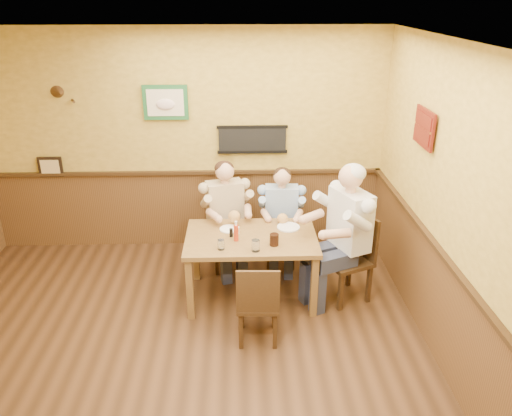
{
  "coord_description": "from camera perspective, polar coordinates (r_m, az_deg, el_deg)",
  "views": [
    {
      "loc": [
        0.68,
        -3.58,
        3.16
      ],
      "look_at": [
        0.85,
        1.13,
        1.1
      ],
      "focal_mm": 35.0,
      "sensor_mm": 36.0,
      "label": 1
    }
  ],
  "objects": [
    {
      "name": "salt_shaker",
      "position": [
        5.37,
        -2.07,
        -2.56
      ],
      "size": [
        0.04,
        0.04,
        0.08
      ],
      "primitive_type": "cylinder",
      "rotation": [
        0.0,
        0.0,
        -0.2
      ],
      "color": "white",
      "rests_on": "dining_table"
    },
    {
      "name": "cola_tumbler",
      "position": [
        5.13,
        2.09,
        -3.64
      ],
      "size": [
        0.11,
        0.11,
        0.12
      ],
      "primitive_type": "cylinder",
      "rotation": [
        0.0,
        0.0,
        -0.16
      ],
      "color": "black",
      "rests_on": "dining_table"
    },
    {
      "name": "diner_white_elder",
      "position": [
        5.42,
        10.49,
        -3.75
      ],
      "size": [
        0.85,
        0.85,
        1.41
      ],
      "primitive_type": null,
      "rotation": [
        0.0,
        0.0,
        -1.16
      ],
      "color": "silver",
      "rests_on": "ground"
    },
    {
      "name": "water_glass_left",
      "position": [
        5.06,
        -4.02,
        -4.2
      ],
      "size": [
        0.09,
        0.09,
        0.11
      ],
      "primitive_type": "cylinder",
      "rotation": [
        0.0,
        0.0,
        0.3
      ],
      "color": "white",
      "rests_on": "dining_table"
    },
    {
      "name": "chair_back_left",
      "position": [
        6.08,
        -3.47,
        -3.09
      ],
      "size": [
        0.49,
        0.49,
        0.86
      ],
      "primitive_type": null,
      "rotation": [
        0.0,
        0.0,
        0.27
      ],
      "color": "#3D2813",
      "rests_on": "ground"
    },
    {
      "name": "diner_tan_shirt",
      "position": [
        6.0,
        -3.52,
        -1.51
      ],
      "size": [
        0.7,
        0.7,
        1.23
      ],
      "primitive_type": null,
      "rotation": [
        0.0,
        0.0,
        0.27
      ],
      "color": "#CDB48D",
      "rests_on": "ground"
    },
    {
      "name": "dining_table",
      "position": [
        5.37,
        -0.55,
        -4.11
      ],
      "size": [
        1.4,
        0.9,
        0.75
      ],
      "color": "brown",
      "rests_on": "ground"
    },
    {
      "name": "plate_far_left",
      "position": [
        5.48,
        -3.07,
        -2.41
      ],
      "size": [
        0.25,
        0.25,
        0.01
      ],
      "primitive_type": "cylinder",
      "rotation": [
        0.0,
        0.0,
        0.18
      ],
      "color": "white",
      "rests_on": "dining_table"
    },
    {
      "name": "pepper_shaker",
      "position": [
        5.31,
        -2.86,
        -2.83
      ],
      "size": [
        0.04,
        0.04,
        0.09
      ],
      "primitive_type": "cylinder",
      "rotation": [
        0.0,
        0.0,
        0.21
      ],
      "color": "black",
      "rests_on": "dining_table"
    },
    {
      "name": "chair_near_side",
      "position": [
        4.86,
        0.23,
        -10.51
      ],
      "size": [
        0.42,
        0.42,
        0.87
      ],
      "primitive_type": null,
      "rotation": [
        0.0,
        0.0,
        3.1
      ],
      "color": "#3D2813",
      "rests_on": "ground"
    },
    {
      "name": "diner_blue_polo",
      "position": [
        6.07,
        2.89,
        -1.66
      ],
      "size": [
        0.56,
        0.56,
        1.14
      ],
      "primitive_type": null,
      "rotation": [
        0.0,
        0.0,
        -0.06
      ],
      "color": "#8AA7CF",
      "rests_on": "ground"
    },
    {
      "name": "chair_right_end",
      "position": [
        5.52,
        10.33,
        -5.7
      ],
      "size": [
        0.6,
        0.6,
        0.99
      ],
      "primitive_type": null,
      "rotation": [
        0.0,
        0.0,
        -1.16
      ],
      "color": "#3D2813",
      "rests_on": "ground"
    },
    {
      "name": "water_glass_mid",
      "position": [
        5.01,
        -0.04,
        -4.31
      ],
      "size": [
        0.09,
        0.09,
        0.12
      ],
      "primitive_type": "cylinder",
      "rotation": [
        0.0,
        0.0,
        -0.12
      ],
      "color": "white",
      "rests_on": "dining_table"
    },
    {
      "name": "plate_far_right",
      "position": [
        5.52,
        3.73,
        -2.2
      ],
      "size": [
        0.26,
        0.26,
        0.02
      ],
      "primitive_type": "cylinder",
      "rotation": [
        0.0,
        0.0,
        0.01
      ],
      "color": "white",
      "rests_on": "dining_table"
    },
    {
      "name": "chair_back_right",
      "position": [
        6.14,
        2.85,
        -3.1
      ],
      "size": [
        0.39,
        0.39,
        0.8
      ],
      "primitive_type": null,
      "rotation": [
        0.0,
        0.0,
        -0.06
      ],
      "color": "#3D2813",
      "rests_on": "ground"
    },
    {
      "name": "hot_sauce_bottle",
      "position": [
        5.2,
        -2.29,
        -2.75
      ],
      "size": [
        0.05,
        0.05,
        0.2
      ],
      "primitive_type": "cylinder",
      "rotation": [
        0.0,
        0.0,
        -0.04
      ],
      "color": "#B73113",
      "rests_on": "dining_table"
    },
    {
      "name": "room",
      "position": [
        4.07,
        -9.59,
        2.04
      ],
      "size": [
        5.02,
        5.03,
        2.81
      ],
      "color": "#35200F",
      "rests_on": "ground"
    }
  ]
}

